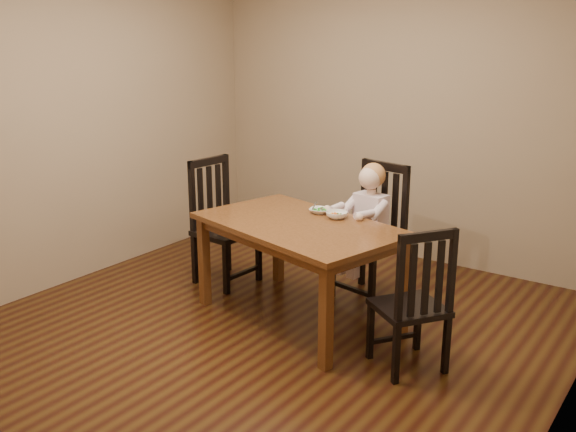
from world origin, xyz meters
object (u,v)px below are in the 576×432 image
Objects in this scene: dining_table at (299,234)px; chair_right at (414,303)px; toddler at (369,218)px; bowl_peas at (320,211)px; bowl_veg at (337,215)px; chair_child at (372,234)px; chair_left at (222,224)px.

dining_table is 1.74× the size of chair_right.
toddler is 0.43m from bowl_peas.
bowl_veg is (-0.07, -0.39, 0.10)m from toddler.
dining_table is 1.53× the size of chair_child.
bowl_veg is (-0.86, 0.49, 0.32)m from chair_right.
chair_child is 0.16m from toddler.
chair_right reaches higher than bowl_veg.
chair_child is 1.02× the size of chair_left.
dining_table is 2.87× the size of toddler.
bowl_veg is (0.18, -0.05, 0.01)m from bowl_peas.
chair_right is at bearing 142.50° from toddler.
chair_child is at bearing 74.84° from chair_right.
chair_left reaches higher than toddler.
chair_left is (-1.22, -0.44, -0.01)m from chair_child.
bowl_veg is at bearing 57.36° from dining_table.
bowl_veg is at bearing 90.27° from chair_child.
dining_table is at bearing 112.30° from chair_right.
dining_table is 10.86× the size of bowl_peas.
chair_left is 1.11× the size of chair_right.
bowl_veg is (1.14, -0.00, 0.27)m from chair_left.
bowl_peas is 0.19m from bowl_veg.
chair_right is at bearing -27.07° from bowl_peas.
chair_left reaches higher than bowl_veg.
toddler is at bearing 80.06° from bowl_veg.
chair_left reaches higher than dining_table.
bowl_peas is (-1.04, 0.53, 0.31)m from chair_right.
dining_table is at bearing 80.32° from toddler.
dining_table is at bearing 81.05° from chair_child.
dining_table is 0.32m from bowl_peas.
chair_child is 1.22m from chair_right.
chair_left is at bearing -177.30° from bowl_peas.
bowl_peas is at bearing 165.73° from bowl_veg.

